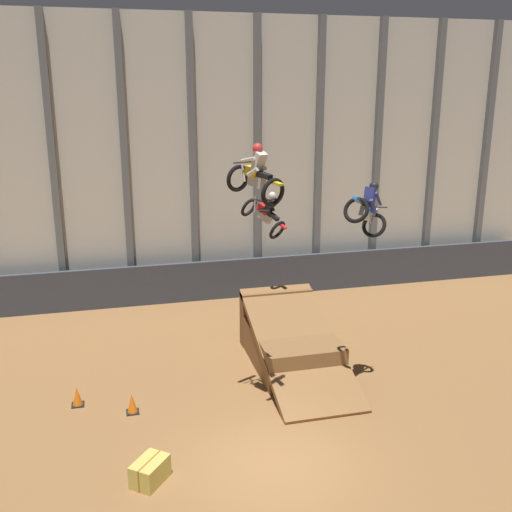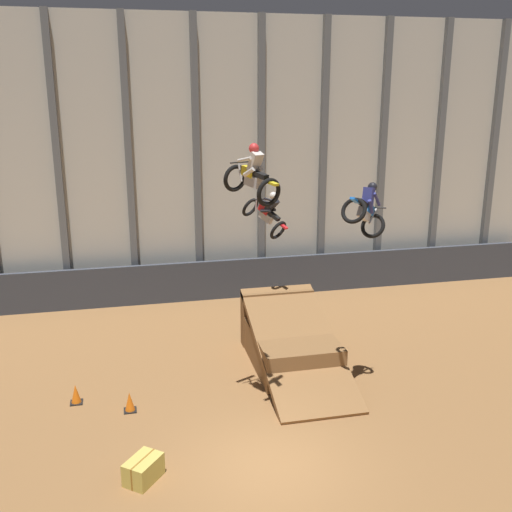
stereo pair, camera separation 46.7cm
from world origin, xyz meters
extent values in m
plane|color=olive|center=(0.00, 0.00, 0.00)|extent=(60.00, 60.00, 0.00)
cube|color=beige|center=(0.00, 12.89, 5.88)|extent=(32.00, 0.12, 11.75)
cube|color=slate|center=(-5.53, 12.69, 5.88)|extent=(0.28, 0.28, 11.75)
cube|color=slate|center=(-2.76, 12.69, 5.88)|extent=(0.28, 0.28, 11.75)
cube|color=slate|center=(0.00, 12.69, 5.88)|extent=(0.28, 0.28, 11.75)
cube|color=slate|center=(2.76, 12.69, 5.88)|extent=(0.28, 0.28, 11.75)
cube|color=slate|center=(5.53, 12.69, 5.88)|extent=(0.28, 0.28, 11.75)
cube|color=slate|center=(8.29, 12.69, 5.88)|extent=(0.28, 0.28, 11.75)
cube|color=slate|center=(11.05, 12.69, 5.88)|extent=(0.28, 0.28, 11.75)
cube|color=slate|center=(13.82, 12.69, 5.88)|extent=(0.28, 0.28, 11.75)
cube|color=#383D47|center=(0.00, 12.12, 0.86)|extent=(31.36, 0.20, 1.72)
cube|color=brown|center=(2.06, 5.39, 0.59)|extent=(2.52, 3.95, 1.17)
cube|color=brown|center=(2.06, 7.11, 0.98)|extent=(2.57, 0.50, 1.95)
cube|color=olive|center=(2.06, 4.54, 0.98)|extent=(2.57, 5.71, 2.14)
torus|color=black|center=(-0.17, 3.16, 6.60)|extent=(0.75, 0.50, 0.74)
torus|color=black|center=(0.44, 1.91, 6.42)|extent=(0.75, 0.50, 0.74)
cube|color=#B7B7BC|center=(0.16, 2.48, 6.62)|extent=(0.40, 0.58, 0.35)
cube|color=yellow|center=(0.10, 2.60, 6.84)|extent=(0.38, 0.51, 0.30)
cube|color=black|center=(0.27, 2.24, 6.81)|extent=(0.39, 0.58, 0.19)
cube|color=yellow|center=(0.49, 1.79, 6.66)|extent=(0.28, 0.39, 0.11)
cylinder|color=#B7B7BC|center=(-0.08, 2.97, 6.82)|extent=(0.13, 0.20, 0.55)
cylinder|color=black|center=(-0.04, 2.91, 7.05)|extent=(0.64, 0.24, 0.04)
cube|color=silver|center=(0.20, 2.39, 7.11)|extent=(0.42, 0.46, 0.53)
sphere|color=red|center=(0.18, 2.44, 7.44)|extent=(0.36, 0.38, 0.29)
cylinder|color=silver|center=(0.06, 2.42, 6.86)|extent=(0.28, 0.43, 0.29)
cylinder|color=silver|center=(0.27, 2.53, 6.86)|extent=(0.28, 0.43, 0.29)
cylinder|color=silver|center=(-0.04, 2.53, 7.17)|extent=(0.30, 0.51, 0.19)
cylinder|color=silver|center=(0.25, 2.67, 7.17)|extent=(0.30, 0.51, 0.19)
torus|color=black|center=(1.26, 7.94, 4.83)|extent=(0.84, 0.78, 0.70)
torus|color=black|center=(2.02, 6.94, 4.20)|extent=(0.84, 0.78, 0.70)
cube|color=#B7B7BC|center=(1.70, 7.36, 4.60)|extent=(0.50, 0.58, 0.48)
cube|color=red|center=(1.66, 7.41, 4.86)|extent=(0.46, 0.52, 0.41)
cube|color=black|center=(1.88, 7.12, 4.70)|extent=(0.46, 0.54, 0.36)
cube|color=red|center=(2.14, 6.78, 4.39)|extent=(0.32, 0.36, 0.22)
cylinder|color=#B7B7BC|center=(1.42, 7.72, 4.97)|extent=(0.11, 0.11, 0.55)
cylinder|color=black|center=(1.51, 7.61, 5.16)|extent=(0.66, 0.15, 0.04)
cube|color=black|center=(1.85, 7.16, 5.04)|extent=(0.51, 0.55, 0.48)
sphere|color=silver|center=(1.88, 7.12, 5.37)|extent=(0.42, 0.44, 0.35)
cylinder|color=black|center=(1.65, 7.22, 4.83)|extent=(0.35, 0.41, 0.17)
cylinder|color=black|center=(1.84, 7.37, 4.83)|extent=(0.35, 0.41, 0.17)
cylinder|color=black|center=(1.60, 7.23, 5.16)|extent=(0.38, 0.47, 0.14)
cylinder|color=black|center=(1.85, 7.42, 5.16)|extent=(0.38, 0.47, 0.14)
torus|color=black|center=(3.84, 3.28, 5.09)|extent=(0.81, 0.84, 0.70)
torus|color=black|center=(2.91, 2.46, 5.74)|extent=(0.81, 0.84, 0.70)
cube|color=#B7B7BC|center=(3.39, 2.88, 5.54)|extent=(0.56, 0.52, 0.49)
cube|color=blue|center=(3.57, 3.04, 5.64)|extent=(0.51, 0.48, 0.42)
cube|color=black|center=(3.31, 2.81, 5.84)|extent=(0.52, 0.48, 0.37)
cube|color=blue|center=(2.93, 2.48, 6.01)|extent=(0.35, 0.33, 0.22)
cylinder|color=#B7B7BC|center=(3.81, 3.24, 5.38)|extent=(0.38, 0.34, 0.40)
cylinder|color=black|center=(3.87, 3.29, 5.61)|extent=(0.63, 0.27, 0.04)
cube|color=navy|center=(3.54, 3.01, 6.00)|extent=(0.38, 0.38, 0.52)
sphere|color=black|center=(3.72, 3.17, 6.24)|extent=(0.44, 0.43, 0.35)
cylinder|color=navy|center=(3.41, 3.06, 5.74)|extent=(0.29, 0.27, 0.42)
cylinder|color=navy|center=(3.57, 2.88, 5.74)|extent=(0.29, 0.27, 0.42)
cylinder|color=navy|center=(3.60, 3.28, 5.90)|extent=(0.36, 0.33, 0.44)
cylinder|color=navy|center=(3.81, 3.04, 5.90)|extent=(0.36, 0.33, 0.44)
cube|color=black|center=(-3.24, 3.39, 0.01)|extent=(0.36, 0.36, 0.03)
cone|color=orange|center=(-3.24, 3.39, 0.31)|extent=(0.28, 0.28, 0.55)
cube|color=black|center=(-4.76, 4.19, 0.01)|extent=(0.36, 0.36, 0.03)
cone|color=orange|center=(-4.76, 4.19, 0.31)|extent=(0.28, 0.28, 0.55)
cube|color=#CCB751|center=(-2.99, 0.15, 0.28)|extent=(1.03, 1.08, 0.56)
cube|color=#996623|center=(-2.99, 0.15, 0.28)|extent=(0.60, 0.74, 0.57)
camera|label=1|loc=(-3.51, -12.13, 8.95)|focal=42.00mm
camera|label=2|loc=(-3.06, -12.24, 8.95)|focal=42.00mm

